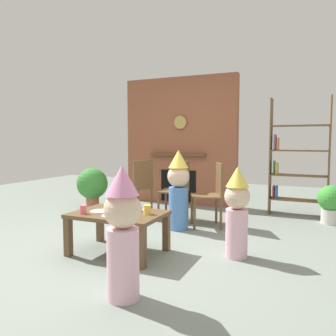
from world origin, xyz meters
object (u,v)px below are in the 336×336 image
(paper_cup_near_left, at_px, (135,206))
(paper_cup_far_left, at_px, (83,209))
(paper_plate_front, at_px, (113,216))
(child_with_cone_hat, at_px, (123,229))
(potted_plant_short, at_px, (92,185))
(bookshelf, at_px, (295,161))
(paper_cup_center, at_px, (129,214))
(coffee_table, at_px, (118,219))
(birthday_cake_slice, at_px, (146,206))
(dining_chair_middle, at_px, (179,187))
(paper_cup_far_right, at_px, (147,210))
(dining_chair_right, at_px, (213,191))
(dining_chair_left, at_px, (140,184))
(potted_plant_tall, at_px, (331,202))
(paper_cup_near_right, at_px, (116,207))
(paper_plate_rear, at_px, (100,211))
(child_by_the_chairs, at_px, (178,188))
(child_in_pink, at_px, (237,210))

(paper_cup_near_left, distance_m, paper_cup_far_left, 0.55)
(paper_plate_front, relative_size, child_with_cone_hat, 0.21)
(potted_plant_short, bearing_deg, bookshelf, 14.82)
(paper_cup_center, bearing_deg, coffee_table, 140.99)
(bookshelf, distance_m, birthday_cake_slice, 2.90)
(dining_chair_middle, bearing_deg, coffee_table, 82.88)
(paper_cup_far_left, distance_m, paper_cup_far_right, 0.67)
(paper_cup_near_left, xyz_separation_m, dining_chair_right, (0.50, 1.32, 0.02))
(coffee_table, height_order, dining_chair_middle, dining_chair_middle)
(coffee_table, bearing_deg, paper_cup_far_right, 8.91)
(paper_cup_near_left, relative_size, dining_chair_left, 0.10)
(paper_cup_near_left, relative_size, potted_plant_tall, 0.17)
(paper_cup_near_right, height_order, paper_plate_rear, paper_cup_near_right)
(child_by_the_chairs, bearing_deg, birthday_cake_slice, 10.42)
(paper_cup_far_right, bearing_deg, bookshelf, 63.79)
(potted_plant_short, bearing_deg, paper_cup_far_left, -55.78)
(paper_plate_rear, bearing_deg, child_in_pink, 17.42)
(dining_chair_right, bearing_deg, child_by_the_chairs, 15.36)
(paper_cup_far_left, bearing_deg, paper_cup_near_left, 40.77)
(coffee_table, relative_size, potted_plant_tall, 1.71)
(child_with_cone_hat, relative_size, dining_chair_left, 1.15)
(paper_cup_near_right, bearing_deg, paper_plate_rear, -147.04)
(paper_cup_near_left, height_order, paper_cup_near_right, paper_cup_near_right)
(birthday_cake_slice, bearing_deg, paper_cup_far_right, -60.07)
(coffee_table, height_order, birthday_cake_slice, birthday_cake_slice)
(paper_plate_front, bearing_deg, paper_cup_far_left, -175.82)
(paper_cup_far_right, distance_m, dining_chair_right, 1.46)
(paper_cup_far_left, xyz_separation_m, potted_plant_tall, (2.47, 2.51, -0.17))
(paper_cup_center, bearing_deg, dining_chair_left, 115.41)
(paper_cup_far_left, bearing_deg, birthday_cake_slice, 40.11)
(paper_cup_far_right, xyz_separation_m, birthday_cake_slice, (-0.11, 0.19, -0.01))
(dining_chair_middle, relative_size, potted_plant_tall, 1.59)
(bookshelf, xyz_separation_m, dining_chair_left, (-2.30, -1.03, -0.37))
(child_in_pink, xyz_separation_m, potted_plant_tall, (0.97, 1.93, -0.18))
(paper_cup_far_left, xyz_separation_m, child_in_pink, (1.49, 0.58, 0.01))
(paper_cup_center, distance_m, paper_plate_front, 0.21)
(bookshelf, bearing_deg, potted_plant_tall, -39.03)
(paper_cup_near_left, height_order, potted_plant_short, potted_plant_short)
(paper_plate_front, height_order, child_with_cone_hat, child_with_cone_hat)
(paper_plate_front, xyz_separation_m, birthday_cake_slice, (0.18, 0.41, 0.04))
(bookshelf, distance_m, potted_plant_tall, 0.88)
(paper_cup_near_left, relative_size, child_with_cone_hat, 0.09)
(paper_cup_near_left, relative_size, dining_chair_middle, 0.10)
(child_with_cone_hat, height_order, dining_chair_left, child_with_cone_hat)
(paper_plate_front, relative_size, birthday_cake_slice, 2.18)
(paper_plate_rear, relative_size, potted_plant_short, 0.29)
(potted_plant_short, bearing_deg, child_with_cone_hat, -50.04)
(paper_cup_near_right, xyz_separation_m, paper_cup_far_left, (-0.25, -0.24, -0.00))
(paper_cup_near_right, distance_m, child_in_pink, 1.29)
(paper_cup_far_right, bearing_deg, paper_cup_near_left, 151.50)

